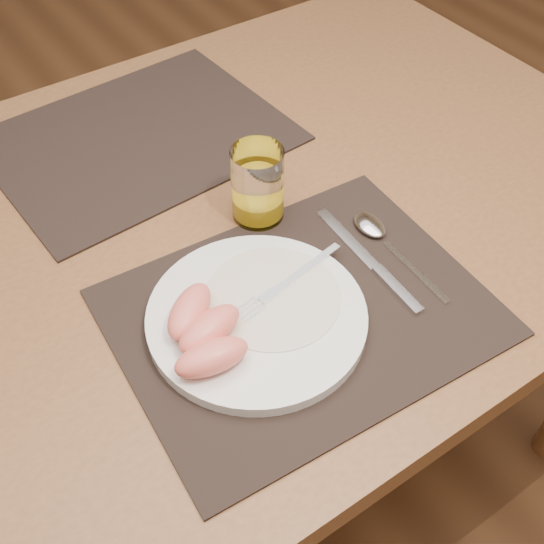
{
  "coord_description": "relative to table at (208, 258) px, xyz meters",
  "views": [
    {
      "loc": [
        -0.32,
        -0.64,
        1.41
      ],
      "look_at": [
        0.01,
        -0.16,
        0.77
      ],
      "focal_mm": 45.0,
      "sensor_mm": 36.0,
      "label": 1
    }
  ],
  "objects": [
    {
      "name": "table",
      "position": [
        0.0,
        0.0,
        0.0
      ],
      "size": [
        1.4,
        0.9,
        0.75
      ],
      "color": "brown",
      "rests_on": "ground"
    },
    {
      "name": "plate_dressing",
      "position": [
        -0.01,
        -0.19,
        0.1
      ],
      "size": [
        0.17,
        0.17,
        0.0
      ],
      "color": "white",
      "rests_on": "plate"
    },
    {
      "name": "plate",
      "position": [
        -0.04,
        -0.2,
        0.1
      ],
      "size": [
        0.27,
        0.27,
        0.02
      ],
      "primitive_type": "cylinder",
      "color": "white",
      "rests_on": "placemat_near"
    },
    {
      "name": "spoon",
      "position": [
        0.18,
        -0.17,
        0.09
      ],
      "size": [
        0.04,
        0.19,
        0.01
      ],
      "color": "silver",
      "rests_on": "placemat_near"
    },
    {
      "name": "fork",
      "position": [
        0.01,
        -0.19,
        0.11
      ],
      "size": [
        0.17,
        0.05,
        0.0
      ],
      "color": "silver",
      "rests_on": "plate"
    },
    {
      "name": "placemat_far",
      "position": [
        0.01,
        0.22,
        0.09
      ],
      "size": [
        0.47,
        0.38,
        0.0
      ],
      "primitive_type": "cube",
      "rotation": [
        0.0,
        0.0,
        0.06
      ],
      "color": "black",
      "rests_on": "table"
    },
    {
      "name": "juice_glass",
      "position": [
        0.07,
        -0.04,
        0.14
      ],
      "size": [
        0.07,
        0.07,
        0.11
      ],
      "color": "white",
      "rests_on": "placemat_near"
    },
    {
      "name": "knife",
      "position": [
        0.14,
        -0.22,
        0.09
      ],
      "size": [
        0.03,
        0.22,
        0.01
      ],
      "color": "silver",
      "rests_on": "placemat_near"
    },
    {
      "name": "ground",
      "position": [
        0.0,
        0.0,
        -0.67
      ],
      "size": [
        5.0,
        5.0,
        0.0
      ],
      "primitive_type": "plane",
      "color": "brown",
      "rests_on": "ground"
    },
    {
      "name": "placemat_near",
      "position": [
        0.01,
        -0.22,
        0.09
      ],
      "size": [
        0.47,
        0.38,
        0.0
      ],
      "primitive_type": "cube",
      "rotation": [
        0.0,
        0.0,
        -0.06
      ],
      "color": "black",
      "rests_on": "table"
    },
    {
      "name": "grapefruit_wedges",
      "position": [
        -0.12,
        -0.2,
        0.12
      ],
      "size": [
        0.11,
        0.14,
        0.04
      ],
      "color": "#F57864",
      "rests_on": "plate"
    }
  ]
}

